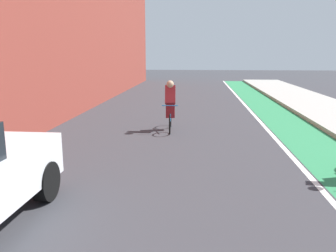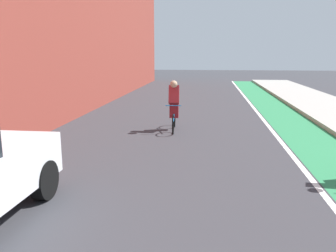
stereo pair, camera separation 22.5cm
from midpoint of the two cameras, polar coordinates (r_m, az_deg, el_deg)
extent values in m
plane|color=#38383D|center=(10.36, 4.70, -1.59)|extent=(84.52, 84.52, 0.00)
cube|color=#2D8451|center=(12.68, 20.42, 0.18)|extent=(1.60, 38.42, 0.00)
cube|color=white|center=(12.49, 16.41, 0.28)|extent=(0.12, 38.42, 0.00)
cylinder|color=black|center=(6.16, -18.65, -8.39)|extent=(0.23, 0.66, 0.66)
torus|color=black|center=(10.46, 1.46, 0.31)|extent=(0.07, 0.62, 0.62)
torus|color=black|center=(11.49, 1.65, 1.35)|extent=(0.07, 0.62, 0.62)
cylinder|color=#1966A5|center=(10.93, 1.57, 1.98)|extent=(0.09, 0.96, 0.33)
cylinder|color=#1966A5|center=(11.10, 1.60, 2.55)|extent=(0.04, 0.12, 0.55)
cylinder|color=#1966A5|center=(10.44, 1.49, 3.35)|extent=(0.48, 0.05, 0.02)
cube|color=maroon|center=(11.01, 1.59, 2.85)|extent=(0.29, 0.26, 0.56)
cube|color=maroon|center=(10.82, 1.58, 5.15)|extent=(0.34, 0.42, 0.60)
sphere|color=tan|center=(10.63, 1.56, 6.87)|extent=(0.22, 0.22, 0.22)
camera|label=1|loc=(0.11, -89.11, 0.18)|focal=37.20mm
camera|label=2|loc=(0.11, 90.89, -0.18)|focal=37.20mm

